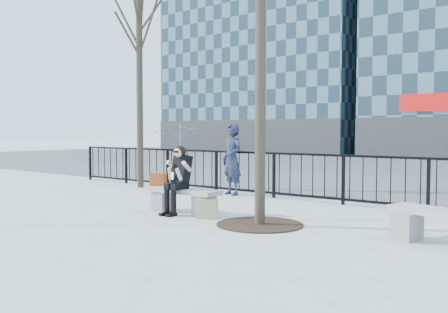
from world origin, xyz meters
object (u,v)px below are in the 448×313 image
Objects in this scene: standing_man at (232,159)px; bench_main at (183,198)px; seated_woman at (177,180)px; bench_second at (447,224)px.

bench_main is at bearing -54.38° from standing_man.
seated_woman is (0.00, -0.16, 0.37)m from bench_main.
seated_woman is 3.11m from standing_man.
bench_main is 0.40m from seated_woman.
seated_woman is at bearing -55.31° from standing_man.
bench_main is 3.01m from standing_man.
seated_woman reaches higher than bench_main.
seated_woman reaches higher than bench_second.
seated_woman is at bearing -90.00° from bench_main.
standing_man reaches higher than bench_second.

